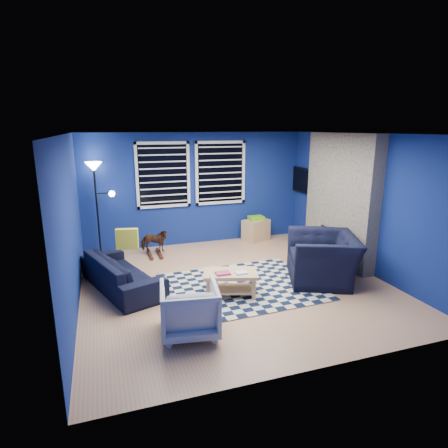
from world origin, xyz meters
name	(u,v)px	position (x,y,z in m)	size (l,w,h in m)	color
floor	(234,283)	(0.00, 0.00, 0.00)	(5.00, 5.00, 0.00)	tan
ceiling	(235,134)	(0.00, 0.00, 2.50)	(5.00, 5.00, 0.00)	white
wall_back	(197,189)	(0.00, 2.50, 1.25)	(5.00, 5.00, 0.00)	navy
wall_left	(71,225)	(-2.50, 0.00, 1.25)	(5.00, 5.00, 0.00)	navy
wall_right	(363,203)	(2.50, 0.00, 1.25)	(5.00, 5.00, 0.00)	navy
fireplace	(339,201)	(2.36, 0.50, 1.20)	(0.65, 2.00, 2.50)	gray
window_left	(163,175)	(-0.75, 2.46, 1.60)	(1.17, 0.06, 1.42)	black
window_right	(221,173)	(0.55, 2.46, 1.60)	(1.17, 0.06, 1.42)	black
tv	(304,181)	(2.45, 2.00, 1.40)	(0.07, 1.00, 0.58)	black
rug	(241,287)	(0.06, -0.18, 0.01)	(2.50, 2.00, 0.02)	black
sofa	(121,272)	(-1.84, 0.42, 0.28)	(0.74, 1.89, 0.55)	black
armchair_big	(323,258)	(1.50, -0.34, 0.41)	(1.10, 1.25, 0.81)	black
armchair_bent	(189,309)	(-1.09, -1.32, 0.34)	(0.72, 0.74, 0.68)	gray
rocking_horse	(154,241)	(-1.09, 1.89, 0.32)	(0.58, 0.26, 0.49)	#4C2E18
coffee_table	(230,279)	(-0.22, -0.43, 0.29)	(0.94, 0.70, 0.42)	tan
cabinet	(256,229)	(1.36, 2.25, 0.26)	(0.69, 0.59, 0.58)	tan
floor_lamp	(96,180)	(-2.13, 2.25, 1.59)	(0.53, 0.32, 1.94)	black
throw_pillow	(127,239)	(-1.69, 0.81, 0.73)	(0.37, 0.11, 0.36)	gold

